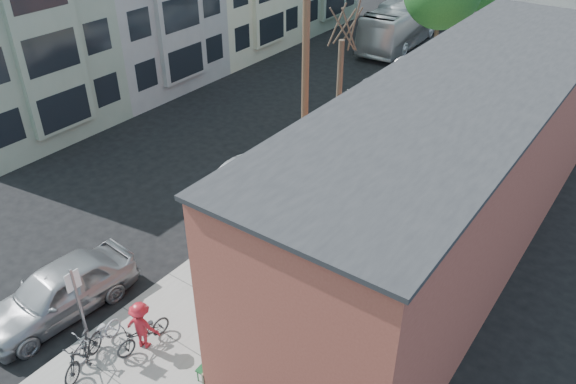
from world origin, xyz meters
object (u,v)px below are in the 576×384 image
Objects in this scene: cyclist at (142,325)px; car_0 at (58,291)px; tree_bare at (338,108)px; car_1 at (238,184)px; patio_chair_b at (207,369)px; patio_chair_a at (254,316)px; parking_meter_near at (211,230)px; parked_bike_a at (83,353)px; sign_post at (78,300)px; utility_pole_near at (304,66)px; parking_meter_far at (342,136)px; patron_grey at (258,287)px; bus at (406,21)px; car_2 at (309,138)px; patron_green at (295,276)px; car_4 at (405,72)px; parked_bike_b at (96,338)px; car_3 at (367,99)px.

car_0 is at bearing -10.21° from cyclist.
tree_bare reaches higher than car_1.
patio_chair_b is 0.55× the size of cyclist.
patio_chair_a is 0.55× the size of cyclist.
parked_bike_a is at bearing -82.71° from parking_meter_near.
utility_pole_near reaches higher than sign_post.
car_1 is at bearing 120.53° from patio_chair_b.
parking_meter_far is 10.97m from patron_grey.
bus is (-6.72, 31.01, 0.61)m from cyclist.
patron_grey is 0.38× the size of car_2.
patron_green is 20.18m from car_4.
patio_chair_a is (3.11, -9.69, -2.47)m from tree_bare.
sign_post is 1.28m from parked_bike_b.
tree_bare is 12.36m from cyclist.
sign_post is 1.81× the size of patron_green.
tree_bare reaches higher than patron_green.
parking_meter_far is 1.59m from car_2.
parking_meter_near is 0.68× the size of parked_bike_b.
patio_chair_a is at bearing -71.80° from parking_meter_far.
tree_bare is 13.02m from car_0.
sign_post is 6.50m from patron_green.
car_3 is at bearing 95.91° from parking_meter_near.
patio_chair_a is at bearing 32.97° from car_0.
parking_meter_far is 0.68× the size of parked_bike_b.
car_3 is at bearing -76.68° from bus.
patron_grey is 0.17× the size of bus.
patio_chair_b is at bearing 11.11° from car_0.
patron_green reaches higher than car_1.
tree_bare is 10.47m from patio_chair_a.
bus is (-9.05, 26.67, 0.64)m from patron_green.
patron_green is (3.70, -5.78, -4.49)m from utility_pole_near.
sign_post reaches higher than parking_meter_far.
tree_bare is 1.17× the size of car_0.
parking_meter_far is 13.97m from patio_chair_b.
utility_pole_near is 5.48× the size of parked_bike_b.
tree_bare is at bearing -76.54° from bus.
sign_post reaches higher than car_4.
patron_grey is (3.28, -10.46, 0.09)m from parking_meter_far.
patio_chair_b is at bearing -66.84° from car_2.
parked_bike_b is (-0.23, 0.63, -0.08)m from parked_bike_a.
patron_green is 0.35× the size of car_1.
parked_bike_a is 0.35× the size of car_3.
car_1 is (-1.45, 3.24, -0.25)m from parking_meter_near.
cyclist is at bearing -42.05° from patron_grey.
car_3 reaches higher than car_2.
parking_meter_near is 4.80m from cyclist.
bus is (-5.22, 26.45, 0.57)m from parking_meter_near.
patio_chair_a is 0.18× the size of car_2.
car_0 reaches higher than parked_bike_b.
patio_chair_a is at bearing -29.96° from parking_meter_near.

